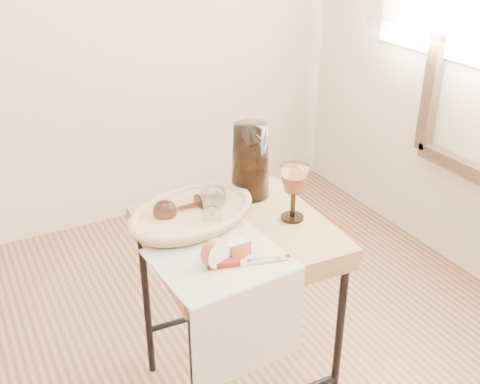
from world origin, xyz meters
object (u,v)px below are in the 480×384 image
tea_towel (219,259)px  table_knife (246,261)px  goblet_lying_b (212,205)px  pitcher (250,161)px  side_table (237,317)px  bread_basket (192,215)px  wine_goblet (293,193)px  apple_half (213,252)px  goblet_lying_a (179,208)px

tea_towel → table_knife: (0.05, -0.06, 0.01)m
goblet_lying_b → pitcher: size_ratio=0.49×
side_table → tea_towel: 0.38m
bread_basket → side_table: bearing=-57.0°
wine_goblet → table_knife: bearing=-147.6°
bread_basket → goblet_lying_b: size_ratio=2.67×
apple_half → wine_goblet: bearing=-0.9°
tea_towel → goblet_lying_a: goblet_lying_a is taller
bread_basket → wine_goblet: wine_goblet is taller
side_table → wine_goblet: bearing=-12.5°
apple_half → pitcher: bearing=27.2°
goblet_lying_a → apple_half: bearing=87.1°
pitcher → bread_basket: bearing=178.6°
tea_towel → table_knife: size_ratio=1.54×
tea_towel → apple_half: 0.05m
goblet_lying_a → apple_half: goblet_lying_a is taller
goblet_lying_a → apple_half: size_ratio=1.41×
tea_towel → wine_goblet: size_ratio=1.90×
table_knife → apple_half: bearing=168.8°
goblet_lying_a → wine_goblet: (0.30, -0.14, 0.04)m
goblet_lying_a → wine_goblet: size_ratio=0.66×
bread_basket → apple_half: bearing=-119.3°
apple_half → table_knife: apple_half is taller
side_table → table_knife: bearing=-111.1°
table_knife → goblet_lying_b: bearing=99.9°
tea_towel → bread_basket: bread_basket is taller
bread_basket → goblet_lying_b: goblet_lying_b is taller
pitcher → apple_half: size_ratio=3.41×
wine_goblet → table_knife: size_ratio=0.81×
goblet_lying_a → goblet_lying_b: bearing=156.3°
side_table → apple_half: 0.43m
tea_towel → side_table: bearing=43.6°
side_table → goblet_lying_b: size_ratio=4.80×
goblet_lying_a → tea_towel: bearing=93.4°
apple_half → table_knife: bearing=-47.6°
goblet_lying_a → apple_half: (-0.01, -0.25, -0.00)m
bread_basket → wine_goblet: 0.30m
tea_towel → bread_basket: 0.22m
tea_towel → table_knife: bearing=-53.1°
goblet_lying_b → wine_goblet: wine_goblet is taller
goblet_lying_b → apple_half: goblet_lying_b is taller
goblet_lying_a → table_knife: size_ratio=0.54×
side_table → goblet_lying_b: 0.39m
goblet_lying_a → pitcher: pitcher is taller
wine_goblet → table_knife: 0.29m
pitcher → apple_half: 0.42m
tea_towel → goblet_lying_b: size_ratio=2.41×
goblet_lying_a → pitcher: bearing=-167.3°
tea_towel → wine_goblet: bearing=14.5°
goblet_lying_b → bread_basket: bearing=95.0°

